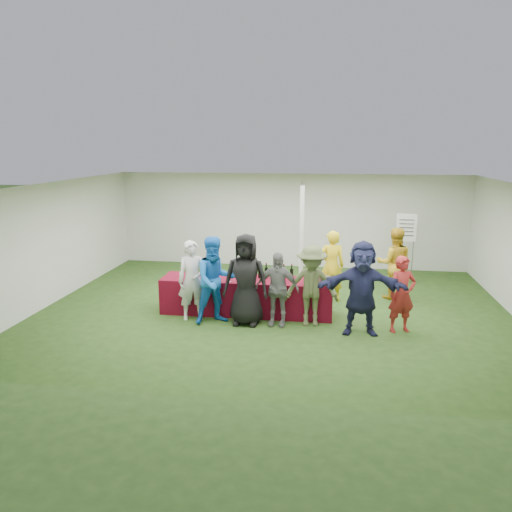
# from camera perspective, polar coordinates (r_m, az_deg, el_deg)

# --- Properties ---
(ground) EXTENTS (60.00, 60.00, 0.00)m
(ground) POSITION_cam_1_polar(r_m,az_deg,el_deg) (10.94, 2.07, -6.09)
(ground) COLOR #284719
(ground) RESTS_ON ground
(tent) EXTENTS (10.00, 10.00, 10.00)m
(tent) POSITION_cam_1_polar(r_m,az_deg,el_deg) (11.71, 5.22, 1.96)
(tent) COLOR white
(tent) RESTS_ON ground
(serving_table) EXTENTS (3.60, 0.80, 0.75)m
(serving_table) POSITION_cam_1_polar(r_m,az_deg,el_deg) (10.59, -1.07, -4.59)
(serving_table) COLOR maroon
(serving_table) RESTS_ON ground
(wine_bottles) EXTENTS (0.75, 0.16, 0.32)m
(wine_bottles) POSITION_cam_1_polar(r_m,az_deg,el_deg) (10.51, 2.34, -1.92)
(wine_bottles) COLOR black
(wine_bottles) RESTS_ON serving_table
(wine_glasses) EXTENTS (2.76, 0.12, 0.16)m
(wine_glasses) POSITION_cam_1_polar(r_m,az_deg,el_deg) (10.31, -4.08, -2.27)
(wine_glasses) COLOR silver
(wine_glasses) RESTS_ON serving_table
(water_bottle) EXTENTS (0.07, 0.07, 0.23)m
(water_bottle) POSITION_cam_1_polar(r_m,az_deg,el_deg) (10.54, -1.17, -1.96)
(water_bottle) COLOR silver
(water_bottle) RESTS_ON serving_table
(bar_towel) EXTENTS (0.25, 0.18, 0.03)m
(bar_towel) POSITION_cam_1_polar(r_m,az_deg,el_deg) (10.40, 7.01, -2.78)
(bar_towel) COLOR white
(bar_towel) RESTS_ON serving_table
(dump_bucket) EXTENTS (0.22, 0.22, 0.18)m
(dump_bucket) POSITION_cam_1_polar(r_m,az_deg,el_deg) (10.11, 7.85, -2.80)
(dump_bucket) COLOR slate
(dump_bucket) RESTS_ON serving_table
(wine_list_sign) EXTENTS (0.50, 0.03, 1.80)m
(wine_list_sign) POSITION_cam_1_polar(r_m,az_deg,el_deg) (13.21, 16.77, 2.54)
(wine_list_sign) COLOR slate
(wine_list_sign) RESTS_ON ground
(staff_pourer) EXTENTS (0.65, 0.47, 1.63)m
(staff_pourer) POSITION_cam_1_polar(r_m,az_deg,el_deg) (11.44, 8.62, -1.13)
(staff_pourer) COLOR yellow
(staff_pourer) RESTS_ON ground
(staff_back) EXTENTS (0.82, 0.65, 1.66)m
(staff_back) POSITION_cam_1_polar(r_m,az_deg,el_deg) (11.91, 15.49, -0.82)
(staff_back) COLOR gold
(staff_back) RESTS_ON ground
(customer_0) EXTENTS (0.70, 0.59, 1.63)m
(customer_0) POSITION_cam_1_polar(r_m,az_deg,el_deg) (10.21, -7.26, -2.78)
(customer_0) COLOR silver
(customer_0) RESTS_ON ground
(customer_1) EXTENTS (1.07, 1.00, 1.76)m
(customer_1) POSITION_cam_1_polar(r_m,az_deg,el_deg) (9.93, -4.67, -2.78)
(customer_1) COLOR blue
(customer_1) RESTS_ON ground
(customer_2) EXTENTS (0.91, 0.61, 1.83)m
(customer_2) POSITION_cam_1_polar(r_m,az_deg,el_deg) (9.83, -1.17, -2.71)
(customer_2) COLOR black
(customer_2) RESTS_ON ground
(customer_3) EXTENTS (0.90, 0.43, 1.48)m
(customer_3) POSITION_cam_1_polar(r_m,az_deg,el_deg) (9.81, 2.42, -3.78)
(customer_3) COLOR slate
(customer_3) RESTS_ON ground
(customer_4) EXTENTS (1.08, 0.68, 1.61)m
(customer_4) POSITION_cam_1_polar(r_m,az_deg,el_deg) (9.84, 6.36, -3.42)
(customer_4) COLOR #4D5630
(customer_4) RESTS_ON ground
(customer_5) EXTENTS (1.68, 0.59, 1.79)m
(customer_5) POSITION_cam_1_polar(r_m,az_deg,el_deg) (9.53, 11.99, -3.60)
(customer_5) COLOR #1D2044
(customer_5) RESTS_ON ground
(customer_6) EXTENTS (0.63, 0.52, 1.48)m
(customer_6) POSITION_cam_1_polar(r_m,az_deg,el_deg) (9.86, 16.35, -4.23)
(customer_6) COLOR maroon
(customer_6) RESTS_ON ground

